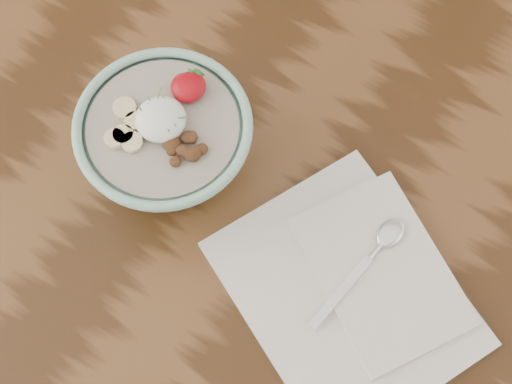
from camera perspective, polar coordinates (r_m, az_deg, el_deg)
table at (r=96.58cm, az=-4.55°, el=2.54°), size 160.00×90.00×75.00cm
breakfast_bowl at (r=80.48cm, az=-7.13°, el=4.00°), size 19.43×19.43×13.02cm
napkin at (r=81.00cm, az=7.77°, el=-7.67°), size 34.19×31.69×1.68cm
spoon at (r=81.32cm, az=9.76°, el=-4.38°), size 4.14×16.25×0.85cm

